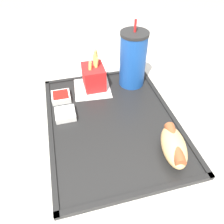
% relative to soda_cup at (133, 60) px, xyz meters
% --- Properties ---
extents(ground_plane, '(8.00, 8.00, 0.00)m').
position_rel_soda_cup_xyz_m(ground_plane, '(0.10, -0.14, -0.83)').
color(ground_plane, '#ADA393').
extents(dining_table, '(1.49, 1.10, 0.74)m').
position_rel_soda_cup_xyz_m(dining_table, '(0.10, -0.14, -0.46)').
color(dining_table, beige).
rests_on(dining_table, ground_plane).
extents(food_tray, '(0.45, 0.34, 0.01)m').
position_rel_soda_cup_xyz_m(food_tray, '(0.15, -0.11, -0.09)').
color(food_tray, black).
rests_on(food_tray, dining_table).
extents(paper_napkin, '(0.14, 0.12, 0.00)m').
position_rel_soda_cup_xyz_m(paper_napkin, '(-0.01, -0.13, -0.09)').
color(paper_napkin, white).
rests_on(paper_napkin, food_tray).
extents(soda_cup, '(0.08, 0.08, 0.21)m').
position_rel_soda_cup_xyz_m(soda_cup, '(0.00, 0.00, 0.00)').
color(soda_cup, '#194CA5').
rests_on(soda_cup, food_tray).
extents(hot_dog_far, '(0.13, 0.08, 0.05)m').
position_rel_soda_cup_xyz_m(hot_dog_far, '(0.29, 0.01, -0.06)').
color(hot_dog_far, '#DBB270').
rests_on(hot_dog_far, food_tray).
extents(fries_carton, '(0.08, 0.06, 0.12)m').
position_rel_soda_cup_xyz_m(fries_carton, '(-0.01, -0.12, -0.05)').
color(fries_carton, red).
rests_on(fries_carton, food_tray).
extents(sauce_cup_mayo, '(0.06, 0.06, 0.02)m').
position_rel_soda_cup_xyz_m(sauce_cup_mayo, '(0.11, -0.23, -0.08)').
color(sauce_cup_mayo, silver).
rests_on(sauce_cup_mayo, food_tray).
extents(sauce_cup_ketchup, '(0.06, 0.06, 0.02)m').
position_rel_soda_cup_xyz_m(sauce_cup_ketchup, '(0.03, -0.23, -0.08)').
color(sauce_cup_ketchup, silver).
rests_on(sauce_cup_ketchup, food_tray).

